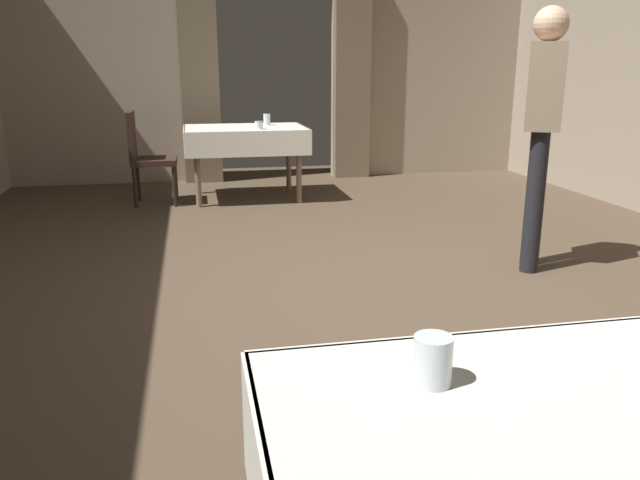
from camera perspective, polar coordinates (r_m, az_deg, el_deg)
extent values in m
plane|color=#4C3D2D|center=(3.94, 4.39, -4.41)|extent=(10.08, 10.08, 0.00)
cube|color=gray|center=(7.82, -18.98, 15.90)|extent=(2.50, 0.12, 3.00)
cube|color=gray|center=(8.31, 9.94, 16.41)|extent=(2.50, 0.12, 3.00)
cube|color=#70604C|center=(7.62, -11.03, 15.13)|extent=(0.44, 0.14, 2.65)
cube|color=#70604C|center=(7.87, 2.99, 15.39)|extent=(0.44, 0.14, 2.65)
cube|color=#7A604C|center=(1.21, 27.26, -16.97)|extent=(1.17, 0.86, 0.03)
cube|color=silver|center=(1.60, 16.40, -12.46)|extent=(1.23, 0.02, 0.28)
cylinder|color=#7A604C|center=(6.26, -11.19, 6.18)|extent=(0.06, 0.06, 0.71)
cylinder|color=#7A604C|center=(6.35, -1.95, 6.59)|extent=(0.06, 0.06, 0.71)
cylinder|color=#7A604C|center=(6.96, -11.26, 7.09)|extent=(0.06, 0.06, 0.71)
cylinder|color=#7A604C|center=(7.03, -2.91, 7.45)|extent=(0.06, 0.06, 0.71)
cube|color=#7A604C|center=(6.59, -6.92, 10.05)|extent=(1.17, 0.86, 0.03)
cube|color=silver|center=(6.58, -6.93, 10.23)|extent=(1.23, 0.92, 0.01)
cube|color=silver|center=(6.14, -6.53, 8.74)|extent=(1.23, 0.02, 0.25)
cube|color=silver|center=(7.05, -7.21, 9.59)|extent=(1.23, 0.02, 0.25)
cube|color=silver|center=(6.57, -12.32, 8.93)|extent=(0.02, 0.92, 0.25)
cube|color=silver|center=(6.67, -1.54, 9.37)|extent=(0.02, 0.92, 0.25)
cylinder|color=black|center=(6.73, -13.13, 5.45)|extent=(0.04, 0.04, 0.42)
cylinder|color=black|center=(6.36, -13.21, 4.87)|extent=(0.04, 0.04, 0.42)
cylinder|color=black|center=(6.75, -16.37, 5.26)|extent=(0.04, 0.04, 0.42)
cylinder|color=black|center=(6.38, -16.63, 4.67)|extent=(0.04, 0.04, 0.42)
cube|color=black|center=(6.52, -14.97, 7.02)|extent=(0.44, 0.44, 0.06)
cube|color=black|center=(6.50, -16.91, 9.13)|extent=(0.05, 0.42, 0.48)
cylinder|color=silver|center=(1.24, 10.31, -10.82)|extent=(0.08, 0.08, 0.10)
cylinder|color=silver|center=(6.31, -5.64, 10.45)|extent=(0.08, 0.08, 0.08)
cylinder|color=silver|center=(6.76, -4.91, 10.97)|extent=(0.07, 0.07, 0.12)
cylinder|color=black|center=(4.37, 19.11, 3.22)|extent=(0.12, 0.12, 0.95)
cylinder|color=black|center=(4.54, 19.09, 3.67)|extent=(0.12, 0.12, 0.95)
cube|color=gray|center=(4.37, 19.99, 13.10)|extent=(0.37, 0.42, 0.55)
sphere|color=tan|center=(4.38, 20.47, 18.12)|extent=(0.22, 0.22, 0.22)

